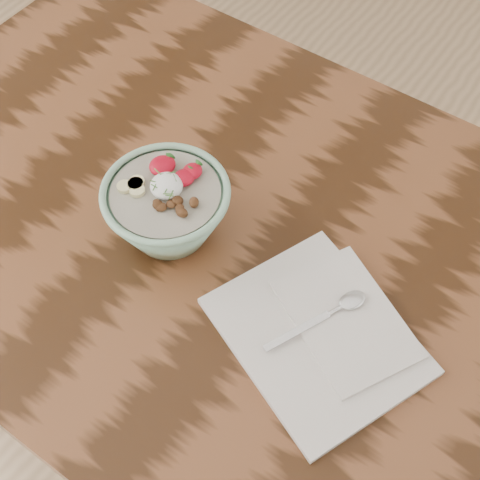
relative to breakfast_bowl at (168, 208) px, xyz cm
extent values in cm
cube|color=#351D0D|center=(17.45, 6.42, -8.75)|extent=(160.00, 90.00, 4.00)
cylinder|color=#4C2D19|center=(-54.55, 43.42, -46.25)|extent=(7.00, 7.00, 71.00)
cylinder|color=#8DBE9D|center=(0.03, -0.07, -6.12)|extent=(8.75, 8.75, 1.25)
torus|color=#8DBE9D|center=(0.03, -0.07, 4.08)|extent=(19.89, 19.89, 1.15)
cylinder|color=#A49D88|center=(0.03, -0.07, 3.46)|extent=(16.87, 16.87, 1.04)
ellipsoid|color=white|center=(-0.04, 0.51, 4.94)|extent=(5.02, 5.02, 2.76)
ellipsoid|color=#B6081C|center=(-3.17, 3.15, 4.98)|extent=(3.64, 4.01, 2.00)
cone|color=#286623|center=(-3.17, 4.79, 5.28)|extent=(1.40, 1.03, 1.52)
ellipsoid|color=#B6081C|center=(1.29, 5.08, 4.81)|extent=(3.02, 3.32, 1.66)
cone|color=#286623|center=(1.29, 6.43, 5.11)|extent=(1.40, 1.03, 1.52)
ellipsoid|color=#B6081C|center=(1.08, 3.32, 4.84)|extent=(3.15, 3.46, 1.73)
cone|color=#286623|center=(1.08, 4.73, 5.14)|extent=(1.40, 1.03, 1.52)
ellipsoid|color=#B6081C|center=(-2.92, 3.47, 4.93)|extent=(3.47, 3.82, 1.91)
cone|color=#286623|center=(-2.92, 5.03, 5.23)|extent=(1.40, 1.03, 1.52)
cylinder|color=beige|center=(-5.44, -2.95, 4.38)|extent=(2.33, 2.33, 0.70)
cylinder|color=beige|center=(-4.52, -1.10, 4.38)|extent=(2.29, 2.29, 0.70)
cylinder|color=beige|center=(-4.41, -1.61, 4.38)|extent=(2.43, 2.43, 0.70)
cylinder|color=beige|center=(-3.42, -2.43, 4.38)|extent=(2.38, 2.38, 0.70)
ellipsoid|color=#5B331A|center=(0.88, -2.80, 4.53)|extent=(1.86, 1.88, 1.19)
ellipsoid|color=#5B331A|center=(3.87, -1.40, 4.48)|extent=(1.36, 1.49, 0.98)
ellipsoid|color=#5B331A|center=(1.56, -3.10, 4.44)|extent=(1.34, 1.56, 0.80)
ellipsoid|color=#5B331A|center=(4.76, -2.00, 4.68)|extent=(2.13, 1.60, 1.56)
ellipsoid|color=#5B331A|center=(2.87, -0.58, 4.60)|extent=(1.84, 1.71, 1.28)
ellipsoid|color=#5B331A|center=(5.08, 0.53, 4.66)|extent=(2.35, 2.43, 1.22)
ellipsoid|color=#5B331A|center=(2.43, -1.58, 4.51)|extent=(1.82, 1.75, 0.81)
ellipsoid|color=#5B331A|center=(1.62, -2.85, 4.54)|extent=(2.33, 2.34, 0.85)
ellipsoid|color=#5B331A|center=(0.50, -2.55, 4.46)|extent=(1.50, 1.28, 0.72)
cylinder|color=#487631|center=(0.17, -0.04, 5.98)|extent=(0.48, 1.67, 0.24)
cylinder|color=#487631|center=(-0.58, 2.10, 5.98)|extent=(1.34, 1.55, 0.25)
cylinder|color=#487631|center=(-1.22, -0.45, 5.98)|extent=(1.83, 0.70, 0.24)
cylinder|color=#487631|center=(1.72, -1.15, 5.98)|extent=(1.41, 0.96, 0.23)
cylinder|color=#487631|center=(2.17, -1.03, 5.98)|extent=(0.70, 1.65, 0.24)
cylinder|color=#487631|center=(-0.96, 1.53, 5.98)|extent=(1.66, 0.97, 0.24)
cylinder|color=#487631|center=(-0.72, -1.36, 5.98)|extent=(0.60, 1.30, 0.23)
cylinder|color=#487631|center=(0.65, 1.77, 5.98)|extent=(1.30, 1.00, 0.23)
cylinder|color=#487631|center=(-0.91, -1.20, 5.98)|extent=(1.18, 0.23, 0.22)
cylinder|color=#487631|center=(0.43, 0.64, 5.98)|extent=(0.48, 1.15, 0.22)
cylinder|color=#487631|center=(2.10, -1.29, 5.98)|extent=(1.20, 0.71, 0.22)
cylinder|color=#487631|center=(1.02, -0.64, 5.98)|extent=(0.45, 1.28, 0.22)
cylinder|color=#487631|center=(-2.24, 1.27, 5.98)|extent=(1.65, 0.58, 0.24)
cylinder|color=#487631|center=(0.69, 0.16, 5.98)|extent=(0.71, 1.17, 0.22)
cube|color=silver|center=(29.26, -2.47, -6.19)|extent=(35.75, 32.70, 1.12)
cube|color=silver|center=(31.49, 2.00, -5.29)|extent=(25.56, 22.83, 0.67)
cube|color=silver|center=(26.83, -4.20, -4.79)|extent=(5.57, 10.64, 0.34)
cylinder|color=silver|center=(29.73, 2.23, -4.62)|extent=(1.82, 2.94, 0.68)
ellipsoid|color=silver|center=(30.88, 4.78, -4.50)|extent=(4.55, 5.29, 0.93)
camera|label=1|loc=(45.40, -45.10, 82.52)|focal=50.00mm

